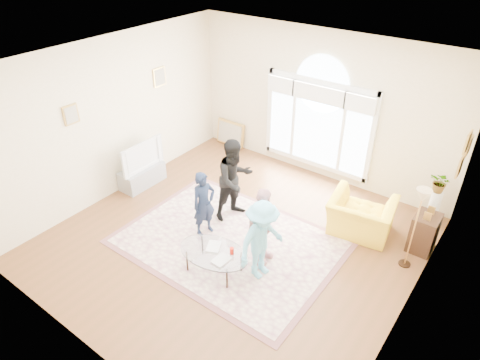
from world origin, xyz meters
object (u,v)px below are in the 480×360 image
Objects in this scene: area_rug at (229,242)px; armchair at (361,216)px; coffee_table at (214,253)px; television at (140,155)px; tv_console at (142,176)px.

area_rug is 2.44m from armchair.
coffee_table is (0.25, -0.72, 0.39)m from area_rug.
coffee_table is 2.82m from armchair.
area_rug is 3.33× the size of television.
tv_console is 0.52m from television.
armchair is (4.47, 1.25, 0.15)m from tv_console.
coffee_table is (2.97, -1.15, 0.19)m from tv_console.
television is 0.84× the size of coffee_table.
armchair is at bearing 15.58° from tv_console.
area_rug is 2.77m from tv_console.
area_rug is 2.80× the size of coffee_table.
coffee_table reaches higher than tv_console.
coffee_table is at bearing -21.12° from television.
armchair is (1.50, 2.39, -0.04)m from coffee_table.
armchair reaches higher than coffee_table.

